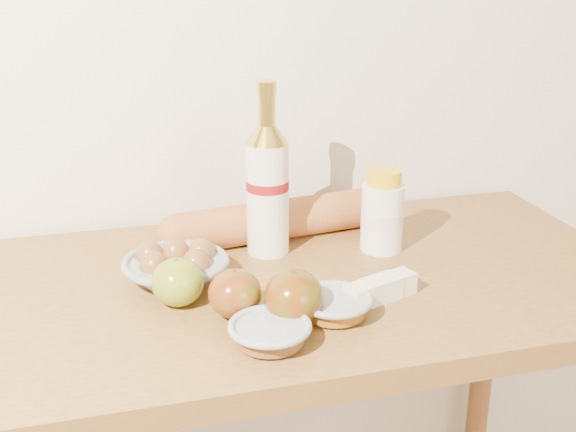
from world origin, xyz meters
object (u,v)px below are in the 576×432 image
Objects in this scene: egg_bowl at (176,266)px; bourbon_bottle at (267,186)px; cream_bottle at (382,213)px; baguette at (276,220)px; table at (283,344)px.

bourbon_bottle is at bearing 23.38° from egg_bowl.
cream_bottle is 0.33× the size of baguette.
table is 0.27m from bourbon_bottle.
egg_bowl is at bearing -154.61° from baguette.
baguette is (0.20, 0.13, 0.01)m from egg_bowl.
cream_bottle reaches higher than egg_bowl.
table is at bearing -108.06° from baguette.
baguette reaches higher than table.
baguette is at bearing 32.76° from egg_bowl.
cream_bottle is at bearing 19.44° from table.
cream_bottle is (0.20, -0.04, -0.05)m from bourbon_bottle.
bourbon_bottle is at bearing -125.37° from baguette.
bourbon_bottle is at bearing -171.00° from cream_bottle.
baguette is (-0.17, 0.10, -0.03)m from cream_bottle.
egg_bowl is (-0.17, 0.04, 0.15)m from table.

